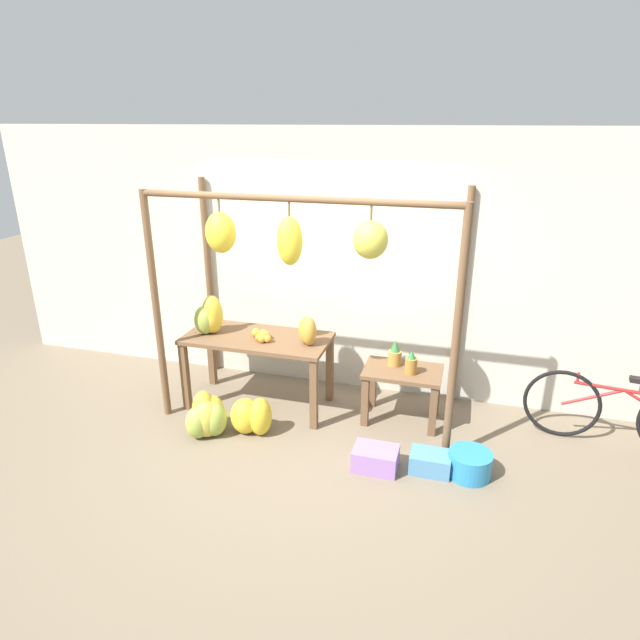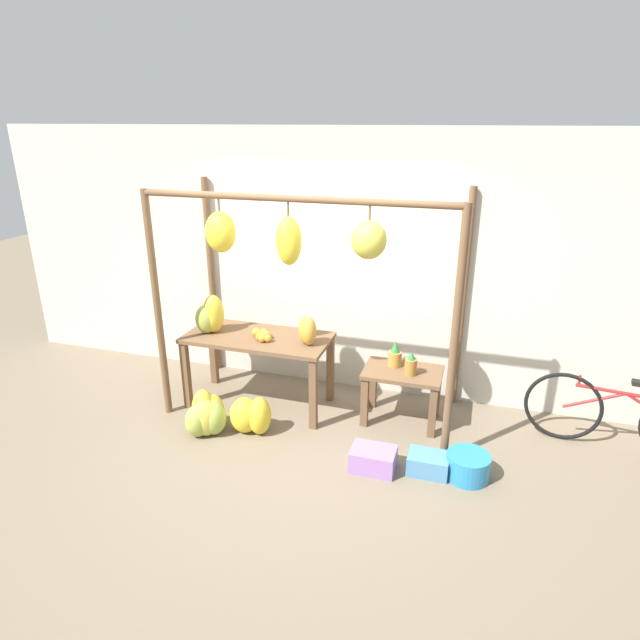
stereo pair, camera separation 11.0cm
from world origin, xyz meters
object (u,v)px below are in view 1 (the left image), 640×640
(fruit_crate_purple, at_px, (430,462))
(banana_pile_on_table, at_px, (210,317))
(pineapple_cluster, at_px, (402,358))
(fruit_crate_white, at_px, (375,458))
(orange_pile, at_px, (262,336))
(papaya_pile, at_px, (308,331))
(parked_bicycle, at_px, (620,413))
(banana_pile_ground_left, at_px, (208,417))
(blue_bucket, at_px, (470,464))
(banana_pile_ground_right, at_px, (252,416))

(fruit_crate_purple, bearing_deg, banana_pile_on_table, 164.88)
(banana_pile_on_table, relative_size, pineapple_cluster, 1.33)
(fruit_crate_white, distance_m, fruit_crate_purple, 0.47)
(orange_pile, xyz_separation_m, papaya_pile, (0.48, 0.00, 0.10))
(papaya_pile, bearing_deg, parked_bicycle, 4.31)
(banana_pile_ground_left, relative_size, papaya_pile, 1.61)
(banana_pile_on_table, bearing_deg, pineapple_cluster, 4.71)
(orange_pile, xyz_separation_m, banana_pile_ground_left, (-0.34, -0.62, -0.63))
(blue_bucket, distance_m, papaya_pile, 1.91)
(orange_pile, distance_m, pineapple_cluster, 1.40)
(banana_pile_ground_left, height_order, fruit_crate_purple, banana_pile_ground_left)
(parked_bicycle, bearing_deg, fruit_crate_purple, -152.30)
(orange_pile, relative_size, fruit_crate_purple, 0.72)
(pineapple_cluster, relative_size, papaya_pile, 1.04)
(blue_bucket, xyz_separation_m, parked_bicycle, (1.28, 0.81, 0.25))
(orange_pile, height_order, papaya_pile, papaya_pile)
(orange_pile, relative_size, pineapple_cluster, 0.81)
(pineapple_cluster, distance_m, fruit_crate_white, 1.06)
(blue_bucket, distance_m, parked_bicycle, 1.53)
(fruit_crate_purple, bearing_deg, pineapple_cluster, 115.95)
(blue_bucket, bearing_deg, banana_pile_on_table, 167.32)
(orange_pile, bearing_deg, blue_bucket, -15.64)
(blue_bucket, bearing_deg, papaya_pile, 160.00)
(parked_bicycle, height_order, fruit_crate_purple, parked_bicycle)
(banana_pile_on_table, bearing_deg, banana_pile_ground_left, -69.41)
(pineapple_cluster, xyz_separation_m, banana_pile_ground_right, (-1.32, -0.67, -0.48))
(banana_pile_on_table, xyz_separation_m, fruit_crate_white, (1.89, -0.73, -0.85))
(blue_bucket, relative_size, fruit_crate_purple, 1.06)
(banana_pile_ground_right, bearing_deg, parked_bicycle, 12.23)
(papaya_pile, bearing_deg, banana_pile_ground_left, -142.67)
(banana_pile_ground_left, distance_m, banana_pile_ground_right, 0.42)
(fruit_crate_white, bearing_deg, blue_bucket, 8.95)
(banana_pile_ground_right, xyz_separation_m, papaya_pile, (0.41, 0.50, 0.73))
(banana_pile_ground_right, relative_size, blue_bucket, 1.23)
(banana_pile_on_table, xyz_separation_m, parked_bicycle, (3.95, 0.21, -0.59))
(pineapple_cluster, distance_m, banana_pile_ground_left, 1.96)
(orange_pile, bearing_deg, fruit_crate_purple, -19.30)
(orange_pile, distance_m, parked_bicycle, 3.41)
(pineapple_cluster, relative_size, parked_bicycle, 0.19)
(orange_pile, distance_m, fruit_crate_white, 1.66)
(papaya_pile, bearing_deg, fruit_crate_white, -40.62)
(fruit_crate_purple, bearing_deg, banana_pile_ground_left, 179.99)
(parked_bicycle, bearing_deg, banana_pile_on_table, -177.00)
(banana_pile_on_table, relative_size, blue_bucket, 1.10)
(banana_pile_ground_left, bearing_deg, fruit_crate_white, -3.19)
(banana_pile_ground_right, distance_m, fruit_crate_white, 1.27)
(parked_bicycle, bearing_deg, banana_pile_ground_left, -167.24)
(orange_pile, relative_size, blue_bucket, 0.67)
(banana_pile_ground_right, height_order, fruit_crate_white, banana_pile_ground_right)
(orange_pile, bearing_deg, pineapple_cluster, 7.23)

